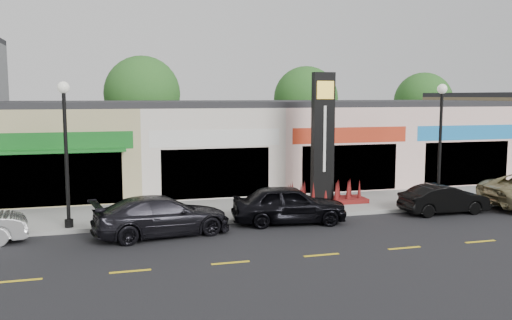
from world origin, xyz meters
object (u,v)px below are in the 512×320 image
(car_black_conv, at_px, (444,199))
(lamp_east_near, at_px, (440,132))
(car_dark_sedan, at_px, (162,216))
(lamp_west_near, at_px, (66,140))
(pylon_sign, at_px, (322,158))
(car_black_sedan, at_px, (289,204))

(car_black_conv, bearing_deg, lamp_east_near, -22.50)
(lamp_east_near, xyz_separation_m, car_dark_sedan, (-12.67, -1.60, -2.75))
(lamp_west_near, relative_size, pylon_sign, 0.91)
(car_black_sedan, bearing_deg, pylon_sign, -35.75)
(lamp_east_near, bearing_deg, car_dark_sedan, -172.82)
(lamp_east_near, height_order, car_black_sedan, lamp_east_near)
(car_dark_sedan, relative_size, car_black_sedan, 1.10)
(lamp_west_near, xyz_separation_m, car_dark_sedan, (3.33, -1.60, -2.75))
(pylon_sign, distance_m, car_black_conv, 5.59)
(car_dark_sedan, distance_m, car_black_sedan, 5.13)
(pylon_sign, distance_m, car_dark_sedan, 8.49)
(car_black_sedan, distance_m, car_black_conv, 7.08)
(lamp_east_near, height_order, car_black_conv, lamp_east_near)
(car_dark_sedan, bearing_deg, car_black_conv, -97.72)
(lamp_west_near, distance_m, car_black_conv, 15.81)
(lamp_west_near, relative_size, car_black_conv, 1.42)
(car_dark_sedan, xyz_separation_m, car_black_sedan, (5.10, 0.55, 0.05))
(lamp_west_near, bearing_deg, car_black_sedan, -7.09)
(lamp_west_near, distance_m, car_dark_sedan, 4.61)
(car_dark_sedan, relative_size, car_black_conv, 1.31)
(lamp_east_near, xyz_separation_m, pylon_sign, (-5.00, 1.70, -1.20))
(lamp_east_near, relative_size, car_black_sedan, 1.20)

